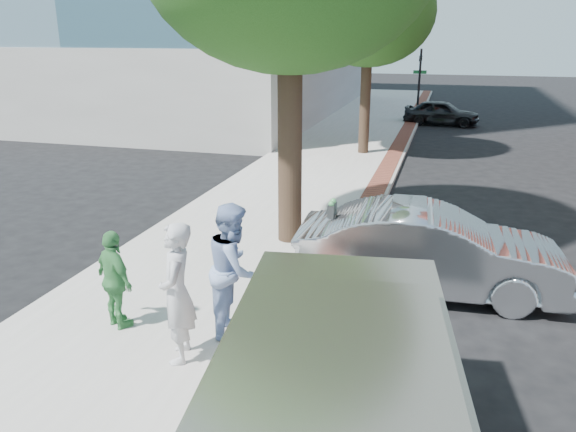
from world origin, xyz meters
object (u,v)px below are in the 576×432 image
(person_gray, at_px, (177,293))
(person_officer, at_px, (234,269))
(bg_car, at_px, (442,113))
(parking_meter, at_px, (332,221))
(sedan_silver, at_px, (430,251))
(person_green, at_px, (115,280))

(person_gray, relative_size, person_officer, 0.99)
(person_officer, distance_m, bg_car, 23.26)
(parking_meter, distance_m, person_officer, 2.73)
(sedan_silver, height_order, bg_car, sedan_silver)
(parking_meter, relative_size, sedan_silver, 0.30)
(person_gray, xyz_separation_m, person_officer, (0.46, 0.98, 0.01))
(person_gray, height_order, bg_car, person_gray)
(parking_meter, height_order, person_green, person_green)
(parking_meter, xyz_separation_m, person_green, (-2.78, -2.97, -0.26))
(parking_meter, height_order, person_officer, person_officer)
(person_green, bearing_deg, bg_car, -70.72)
(parking_meter, distance_m, person_gray, 3.81)
(person_officer, xyz_separation_m, sedan_silver, (2.79, 2.56, -0.38))
(parking_meter, bearing_deg, person_officer, -110.90)
(person_green, distance_m, bg_car, 23.93)
(person_green, xyz_separation_m, sedan_silver, (4.60, 2.98, -0.15))
(sedan_silver, relative_size, bg_car, 1.28)
(parking_meter, height_order, bg_car, parking_meter)
(person_officer, relative_size, person_green, 1.29)
(sedan_silver, bearing_deg, parking_meter, 86.66)
(person_gray, relative_size, sedan_silver, 0.42)
(person_gray, distance_m, sedan_silver, 4.82)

